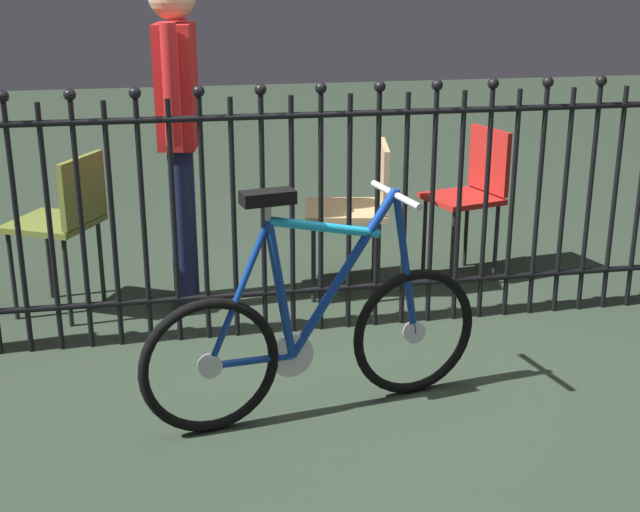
{
  "coord_description": "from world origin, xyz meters",
  "views": [
    {
      "loc": [
        -0.75,
        -3.24,
        1.73
      ],
      "look_at": [
        -0.08,
        0.21,
        0.55
      ],
      "focal_mm": 48.86,
      "sensor_mm": 36.0,
      "label": 1
    }
  ],
  "objects_px": {
    "chair_red": "(473,187)",
    "chair_tan": "(360,201)",
    "person_visitor": "(178,113)",
    "bicycle": "(316,334)",
    "chair_olive": "(65,216)"
  },
  "relations": [
    {
      "from": "chair_tan",
      "to": "person_visitor",
      "type": "height_order",
      "value": "person_visitor"
    },
    {
      "from": "chair_tan",
      "to": "chair_olive",
      "type": "distance_m",
      "value": 1.54
    },
    {
      "from": "chair_red",
      "to": "chair_olive",
      "type": "bearing_deg",
      "value": -175.78
    },
    {
      "from": "person_visitor",
      "to": "bicycle",
      "type": "bearing_deg",
      "value": -70.36
    },
    {
      "from": "chair_red",
      "to": "chair_tan",
      "type": "xyz_separation_m",
      "value": [
        -0.69,
        -0.13,
        -0.01
      ]
    },
    {
      "from": "chair_tan",
      "to": "bicycle",
      "type": "bearing_deg",
      "value": -110.52
    },
    {
      "from": "bicycle",
      "to": "person_visitor",
      "type": "xyz_separation_m",
      "value": [
        -0.46,
        1.28,
        0.69
      ]
    },
    {
      "from": "chair_red",
      "to": "chair_olive",
      "type": "xyz_separation_m",
      "value": [
        -2.23,
        -0.16,
        -0.0
      ]
    },
    {
      "from": "chair_red",
      "to": "person_visitor",
      "type": "relative_size",
      "value": 0.5
    },
    {
      "from": "bicycle",
      "to": "chair_tan",
      "type": "bearing_deg",
      "value": 69.48
    },
    {
      "from": "bicycle",
      "to": "chair_olive",
      "type": "xyz_separation_m",
      "value": [
        -1.05,
        1.27,
        0.19
      ]
    },
    {
      "from": "chair_olive",
      "to": "person_visitor",
      "type": "height_order",
      "value": "person_visitor"
    },
    {
      "from": "chair_tan",
      "to": "person_visitor",
      "type": "xyz_separation_m",
      "value": [
        -0.95,
        -0.02,
        0.51
      ]
    },
    {
      "from": "chair_tan",
      "to": "chair_olive",
      "type": "xyz_separation_m",
      "value": [
        -1.54,
        -0.03,
        0.01
      ]
    },
    {
      "from": "chair_tan",
      "to": "chair_red",
      "type": "bearing_deg",
      "value": 10.63
    }
  ]
}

